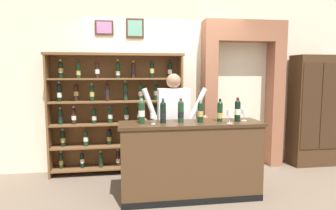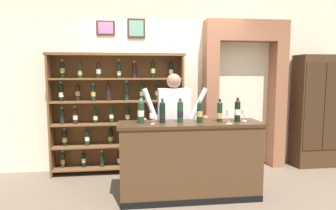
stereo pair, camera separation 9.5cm
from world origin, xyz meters
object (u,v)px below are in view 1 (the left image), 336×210
(shopkeeper, at_px, (174,116))
(wine_glass_center, at_px, (230,114))
(tasting_bottle_vin_santo, at_px, (220,111))
(tasting_bottle_grappa, at_px, (142,111))
(wine_shelf, at_px, (117,110))
(tasting_bottle_prosecco, at_px, (238,110))
(wine_glass_right, at_px, (244,112))
(wine_glass_left, at_px, (153,117))
(side_cabinet, at_px, (313,111))
(tasting_bottle_chianti, at_px, (181,111))
(tasting_bottle_rosso, at_px, (163,112))
(tasting_bottle_riserva, at_px, (200,111))
(tasting_counter, at_px, (190,160))

(shopkeeper, xyz_separation_m, wine_glass_center, (0.59, -0.66, 0.12))
(tasting_bottle_vin_santo, bearing_deg, tasting_bottle_grappa, -179.96)
(wine_glass_center, bearing_deg, wine_shelf, 137.44)
(tasting_bottle_grappa, distance_m, tasting_bottle_prosecco, 1.23)
(shopkeeper, distance_m, tasting_bottle_vin_santo, 0.73)
(wine_glass_right, distance_m, wine_glass_left, 1.19)
(side_cabinet, distance_m, shopkeeper, 2.61)
(tasting_bottle_chianti, bearing_deg, shopkeeper, 90.91)
(tasting_bottle_grappa, relative_size, wine_glass_right, 1.97)
(wine_glass_right, xyz_separation_m, wine_glass_center, (-0.26, -0.16, 0.01))
(wine_shelf, distance_m, tasting_bottle_grappa, 1.17)
(tasting_bottle_rosso, relative_size, tasting_bottle_chianti, 1.01)
(shopkeeper, xyz_separation_m, tasting_bottle_prosecco, (0.74, -0.53, 0.15))
(tasting_bottle_prosecco, bearing_deg, wine_shelf, 143.59)
(tasting_bottle_prosecco, bearing_deg, tasting_bottle_rosso, 178.49)
(tasting_bottle_rosso, xyz_separation_m, tasting_bottle_chianti, (0.23, 0.00, 0.01))
(tasting_bottle_rosso, xyz_separation_m, tasting_bottle_riserva, (0.47, -0.03, 0.00))
(wine_shelf, bearing_deg, tasting_bottle_grappa, -73.80)
(tasting_bottle_riserva, bearing_deg, tasting_bottle_grappa, 177.12)
(wine_glass_center, bearing_deg, tasting_bottle_vin_santo, 112.49)
(tasting_counter, bearing_deg, wine_shelf, 130.10)
(shopkeeper, height_order, wine_glass_center, shopkeeper)
(shopkeeper, height_order, tasting_bottle_grappa, shopkeeper)
(wine_glass_right, bearing_deg, wine_shelf, 145.88)
(tasting_counter, height_order, tasting_bottle_chianti, tasting_bottle_chianti)
(wine_shelf, bearing_deg, tasting_bottle_chianti, -53.77)
(tasting_bottle_vin_santo, distance_m, wine_glass_center, 0.18)
(tasting_bottle_grappa, xyz_separation_m, tasting_bottle_chianti, (0.49, 0.00, -0.01))
(side_cabinet, xyz_separation_m, tasting_bottle_prosecco, (-1.81, -1.07, 0.18))
(tasting_bottle_grappa, xyz_separation_m, wine_glass_left, (0.14, -0.07, -0.06))
(wine_shelf, xyz_separation_m, tasting_bottle_prosecco, (1.55, -1.15, 0.12))
(side_cabinet, xyz_separation_m, tasting_bottle_grappa, (-3.03, -1.04, 0.18))
(tasting_bottle_grappa, bearing_deg, shopkeeper, 45.75)
(side_cabinet, bearing_deg, wine_glass_center, -148.41)
(side_cabinet, bearing_deg, tasting_bottle_prosecco, -149.39)
(side_cabinet, relative_size, tasting_bottle_prosecco, 6.19)
(tasting_bottle_vin_santo, bearing_deg, wine_glass_left, -175.52)
(tasting_bottle_grappa, distance_m, wine_glass_left, 0.16)
(tasting_bottle_vin_santo, relative_size, wine_glass_center, 1.66)
(wine_shelf, distance_m, wine_glass_right, 2.00)
(wine_shelf, xyz_separation_m, wine_glass_left, (0.46, -1.18, 0.06))
(tasting_bottle_chianti, height_order, wine_glass_right, tasting_bottle_chianti)
(wine_shelf, xyz_separation_m, tasting_bottle_chianti, (0.82, -1.12, 0.11))
(tasting_bottle_chianti, xyz_separation_m, wine_glass_left, (-0.36, -0.07, -0.05))
(wine_shelf, distance_m, wine_glass_left, 1.27)
(tasting_bottle_riserva, height_order, wine_glass_right, tasting_bottle_riserva)
(side_cabinet, bearing_deg, wine_glass_left, -159.09)
(tasting_bottle_grappa, bearing_deg, side_cabinet, 18.92)
(wine_shelf, relative_size, tasting_bottle_grappa, 6.92)
(wine_shelf, height_order, wine_glass_center, wine_shelf)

